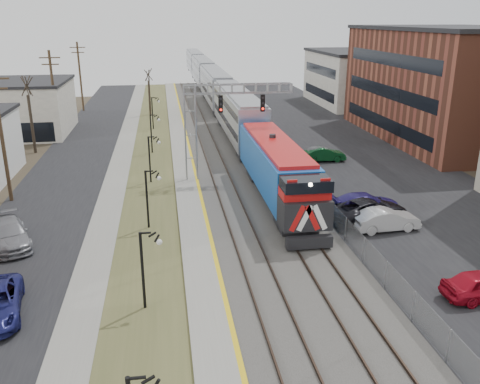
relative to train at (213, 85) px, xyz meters
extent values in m
cube|color=black|center=(-17.00, -33.64, -2.92)|extent=(7.00, 120.00, 0.04)
cube|color=gray|center=(-12.50, -33.64, -2.90)|extent=(2.00, 120.00, 0.08)
cube|color=#4B4F2A|center=(-9.50, -33.64, -2.91)|extent=(4.00, 120.00, 0.06)
cube|color=gray|center=(-6.50, -33.64, -2.82)|extent=(2.00, 120.00, 0.24)
cube|color=#595651|center=(-1.50, -33.64, -2.84)|extent=(8.00, 120.00, 0.20)
cube|color=black|center=(10.50, -33.64, -2.92)|extent=(16.00, 120.00, 0.04)
cube|color=gold|center=(-5.62, -33.64, -2.69)|extent=(0.24, 120.00, 0.01)
cube|color=#2D2119|center=(-4.25, -33.64, -2.66)|extent=(0.08, 120.00, 0.15)
cube|color=#2D2119|center=(-2.75, -33.64, -2.66)|extent=(0.08, 120.00, 0.15)
cube|color=#2D2119|center=(-0.75, -33.64, -2.66)|extent=(0.08, 120.00, 0.15)
cube|color=#2D2119|center=(0.75, -33.64, -2.66)|extent=(0.08, 120.00, 0.15)
cube|color=#1555AE|center=(0.00, -47.19, -0.46)|extent=(3.00, 17.00, 4.25)
cube|color=black|center=(0.00, -55.89, -2.24)|extent=(2.80, 0.50, 0.70)
cube|color=#A8ACB3|center=(0.00, -26.89, 0.07)|extent=(3.00, 22.00, 5.33)
cube|color=#A8ACB3|center=(0.00, -4.09, 0.07)|extent=(3.00, 22.00, 5.33)
cube|color=#A8ACB3|center=(0.00, 18.71, 0.07)|extent=(3.00, 22.00, 5.33)
cube|color=#A8ACB3|center=(0.00, 41.51, 0.07)|extent=(3.00, 22.00, 5.33)
cube|color=gray|center=(-6.00, -40.64, 1.06)|extent=(1.00, 1.00, 8.00)
cube|color=gray|center=(-2.00, -40.64, 4.81)|extent=(9.00, 0.80, 0.80)
cube|color=black|center=(-3.50, -41.09, 3.66)|extent=(0.35, 0.25, 1.40)
cube|color=black|center=(0.00, -41.09, 3.66)|extent=(0.35, 0.25, 1.40)
cylinder|color=black|center=(-9.50, -60.64, -0.94)|extent=(0.14, 0.14, 4.00)
cylinder|color=black|center=(-9.50, -50.64, -0.94)|extent=(0.14, 0.14, 4.00)
cylinder|color=black|center=(-9.50, -40.64, -0.94)|extent=(0.14, 0.14, 4.00)
cylinder|color=black|center=(-9.50, -30.64, -0.94)|extent=(0.14, 0.14, 4.00)
cylinder|color=black|center=(-9.50, -18.64, -0.94)|extent=(0.14, 0.14, 4.00)
cylinder|color=#4C3823|center=(-20.00, -43.64, 2.06)|extent=(0.28, 0.28, 10.00)
cylinder|color=#4C3823|center=(-20.00, -23.64, 2.06)|extent=(0.28, 0.28, 10.00)
cylinder|color=#4C3823|center=(-20.00, -3.64, 2.06)|extent=(0.28, 0.28, 10.00)
cube|color=gray|center=(2.70, -33.64, -2.14)|extent=(0.04, 120.00, 1.60)
cube|color=beige|center=(-26.50, -18.64, 0.06)|extent=(14.00, 12.00, 6.00)
cube|color=brown|center=(24.50, -28.64, 3.06)|extent=(16.00, 26.00, 12.00)
cube|color=beige|center=(24.50, -3.64, 1.06)|extent=(16.00, 18.00, 8.00)
cylinder|color=#382D23|center=(-21.50, -28.64, 0.04)|extent=(0.30, 0.30, 5.95)
cylinder|color=#382D23|center=(-10.00, -8.64, -0.49)|extent=(0.30, 0.30, 4.90)
imported|color=#BCBCBC|center=(5.92, -53.38, -2.22)|extent=(4.49, 1.84, 1.45)
imported|color=black|center=(5.48, -51.55, -2.17)|extent=(6.04, 4.09, 1.54)
imported|color=navy|center=(5.71, -50.31, -2.20)|extent=(5.22, 2.39, 1.48)
imported|color=slate|center=(7.03, -36.07, -2.20)|extent=(4.42, 1.96, 1.48)
imported|color=#0B3B1A|center=(7.08, -36.41, -2.26)|extent=(4.12, 1.50, 1.35)
imported|color=gray|center=(-17.88, -52.16, -2.18)|extent=(3.90, 5.62, 1.51)
camera|label=1|loc=(-8.18, -82.41, 10.36)|focal=38.00mm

